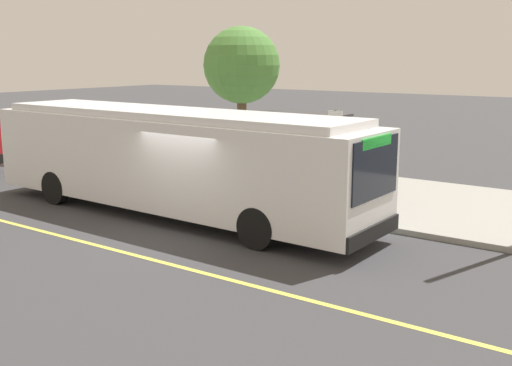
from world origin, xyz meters
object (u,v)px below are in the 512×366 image
(transit_bus_main, at_px, (171,158))
(pedestrian_commuter, at_px, (289,166))
(route_sign_post, at_px, (335,146))
(waiting_bench, at_px, (297,174))

(transit_bus_main, distance_m, pedestrian_commuter, 3.77)
(route_sign_post, bearing_deg, pedestrian_commuter, 160.05)
(route_sign_post, bearing_deg, waiting_bench, 141.97)
(transit_bus_main, relative_size, waiting_bench, 7.82)
(waiting_bench, bearing_deg, transit_bus_main, -108.75)
(pedestrian_commuter, bearing_deg, route_sign_post, -19.95)
(pedestrian_commuter, bearing_deg, waiting_bench, 107.95)
(transit_bus_main, relative_size, pedestrian_commuter, 7.40)
(waiting_bench, relative_size, pedestrian_commuter, 0.95)
(waiting_bench, xyz_separation_m, pedestrian_commuter, (0.35, -1.07, 0.48))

